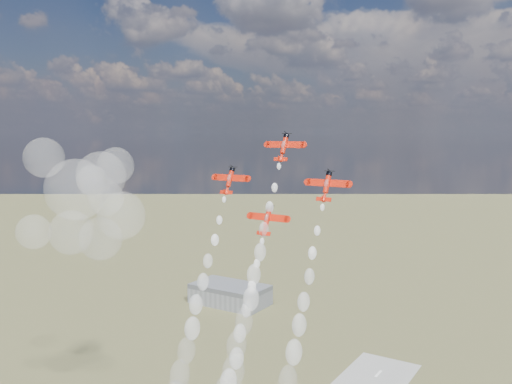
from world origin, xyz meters
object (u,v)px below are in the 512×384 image
object	(u,v)px
hangar	(230,294)
plane_slot	(267,220)
plane_left	(230,180)
plane_right	(327,185)
plane_lead	(284,147)

from	to	relation	value
hangar	plane_slot	bearing A→B (deg)	-52.75
plane_left	plane_right	bearing A→B (deg)	0.00
hangar	plane_slot	xyz separation A→B (m)	(131.37, -172.73, 85.49)
plane_lead	plane_left	world-z (taller)	plane_lead
plane_slot	plane_lead	bearing A→B (deg)	90.00
plane_left	plane_right	xyz separation A→B (m)	(28.79, 0.00, 0.00)
plane_left	plane_slot	size ratio (longest dim) A/B	1.00
plane_right	plane_left	bearing A→B (deg)	180.00
plane_lead	plane_right	world-z (taller)	plane_lead
hangar	plane_lead	distance (m)	234.46
plane_left	plane_slot	xyz separation A→B (m)	(14.40, -4.28, -9.12)
hangar	plane_right	size ratio (longest dim) A/B	4.51
hangar	plane_right	distance (m)	242.02
plane_slot	plane_right	bearing A→B (deg)	16.55
hangar	plane_left	xyz separation A→B (m)	(116.97, -168.45, 94.62)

